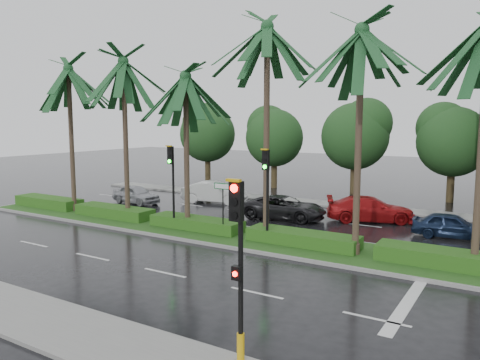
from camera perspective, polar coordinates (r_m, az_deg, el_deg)
The scene contains 17 objects.
ground at distance 22.18m, azimuth -0.62°, elevation -7.76°, with size 120.00×120.00×0.00m, color black.
near_sidewalk at distance 15.01m, azimuth -22.67°, elevation -15.58°, with size 40.00×2.40×0.12m, color gray.
far_sidewalk at distance 32.72m, azimuth 10.64°, elevation -2.89°, with size 40.00×2.00×0.12m, color gray.
median at distance 22.98m, azimuth 0.71°, elevation -7.02°, with size 36.00×4.00×0.15m.
hedge at distance 22.89m, azimuth 0.71°, elevation -6.12°, with size 35.20×1.40×0.60m.
lane_markings at distance 20.41m, azimuth 6.05°, elevation -9.12°, with size 34.00×13.06×0.01m.
palm_row at distance 23.11m, azimuth -1.97°, elevation 13.83°, with size 26.30×4.20×10.65m.
signal_near at distance 10.78m, azimuth -0.17°, elevation -10.24°, with size 0.34×0.45×4.36m.
signal_median_left at distance 24.18m, azimuth -8.31°, elevation 0.65°, with size 0.34×0.42×4.36m.
signal_median_right at distance 21.10m, azimuth 3.25°, elevation -0.24°, with size 0.34×0.42×4.36m.
street_sign at distance 22.66m, azimuth -2.13°, elevation -1.95°, with size 0.95×0.09×2.60m.
bg_trees at distance 37.54m, azimuth 13.76°, elevation 5.45°, with size 33.12×5.19×7.50m.
car_silver at distance 33.41m, azimuth -12.58°, elevation -1.71°, with size 3.79×1.52×1.29m, color #A5A7AD.
car_white at distance 32.94m, azimuth -3.15°, elevation -1.50°, with size 4.53×1.58×1.49m, color silver.
car_darkgrey at distance 27.62m, azimuth 5.43°, elevation -3.36°, with size 4.88×2.25×1.36m, color black.
car_red at distance 27.85m, azimuth 15.60°, elevation -3.43°, with size 4.93×2.00×1.43m, color #A51214.
car_blue at distance 25.32m, azimuth 24.35°, elevation -5.08°, with size 3.65×1.47×1.25m, color #162442.
Camera 1 is at (11.40, -18.14, 5.74)m, focal length 35.00 mm.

